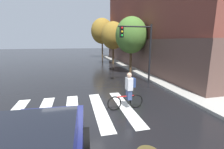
# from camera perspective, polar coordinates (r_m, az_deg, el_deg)

# --- Properties ---
(ground_plane) EXTENTS (120.00, 120.00, 0.00)m
(ground_plane) POSITION_cam_1_polar(r_m,az_deg,el_deg) (7.36, -12.00, -12.85)
(ground_plane) COLOR black
(crosswalk_stripes) EXTENTS (5.39, 4.14, 0.01)m
(crosswalk_stripes) POSITION_cam_1_polar(r_m,az_deg,el_deg) (7.36, -14.10, -12.91)
(crosswalk_stripes) COLOR silver
(crosswalk_stripes) RESTS_ON ground
(cyclist) EXTENTS (1.71, 0.37, 1.69)m
(cyclist) POSITION_cam_1_polar(r_m,az_deg,el_deg) (7.23, 5.86, -5.93)
(cyclist) COLOR black
(cyclist) RESTS_ON ground
(traffic_light_near) EXTENTS (2.47, 0.28, 4.20)m
(traffic_light_near) POSITION_cam_1_polar(r_m,az_deg,el_deg) (11.48, 9.89, 10.85)
(traffic_light_near) COLOR black
(traffic_light_near) RESTS_ON ground
(fire_hydrant) EXTENTS (0.33, 0.22, 0.78)m
(fire_hydrant) POSITION_cam_1_polar(r_m,az_deg,el_deg) (17.40, 12.21, 3.40)
(fire_hydrant) COLOR gold
(fire_hydrant) RESTS_ON sidewalk
(street_tree_near) EXTENTS (2.96, 2.96, 5.26)m
(street_tree_near) POSITION_cam_1_polar(r_m,az_deg,el_deg) (15.46, 6.88, 13.75)
(street_tree_near) COLOR #4C3823
(street_tree_near) RESTS_ON ground
(street_tree_mid) EXTENTS (3.09, 3.09, 5.50)m
(street_tree_mid) POSITION_cam_1_polar(r_m,az_deg,el_deg) (21.33, 0.41, 13.79)
(street_tree_mid) COLOR #4C3823
(street_tree_mid) RESTS_ON ground
(street_tree_far) EXTENTS (3.95, 3.95, 7.02)m
(street_tree_far) POSITION_cam_1_polar(r_m,az_deg,el_deg) (29.65, -3.56, 15.26)
(street_tree_far) COLOR #4C3823
(street_tree_far) RESTS_ON ground
(corner_building) EXTENTS (19.20, 23.12, 10.61)m
(corner_building) POSITION_cam_1_polar(r_m,az_deg,el_deg) (24.25, 29.42, 15.74)
(corner_building) COLOR brown
(corner_building) RESTS_ON ground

